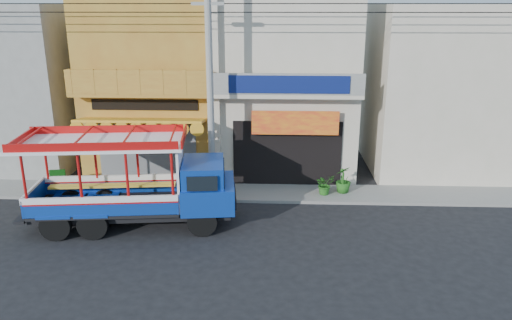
{
  "coord_description": "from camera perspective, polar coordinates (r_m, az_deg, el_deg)",
  "views": [
    {
      "loc": [
        1.55,
        -15.41,
        7.6
      ],
      "look_at": [
        0.78,
        2.5,
        1.97
      ],
      "focal_mm": 35.0,
      "sensor_mm": 36.0,
      "label": 1
    }
  ],
  "objects": [
    {
      "name": "ground",
      "position": [
        17.25,
        -2.97,
        -8.72
      ],
      "size": [
        90.0,
        90.0,
        0.0
      ],
      "primitive_type": "plane",
      "color": "black",
      "rests_on": "ground"
    },
    {
      "name": "sidewalk",
      "position": [
        20.88,
        -1.95,
        -3.73
      ],
      "size": [
        30.0,
        2.0,
        0.12
      ],
      "primitive_type": "cube",
      "color": "slate",
      "rests_on": "ground"
    },
    {
      "name": "shophouse_left",
      "position": [
        24.27,
        -10.9,
        8.87
      ],
      "size": [
        6.0,
        7.5,
        8.24
      ],
      "color": "#A96B25",
      "rests_on": "ground"
    },
    {
      "name": "shophouse_right",
      "position": [
        23.64,
        3.58,
        8.92
      ],
      "size": [
        6.0,
        6.75,
        8.24
      ],
      "color": "beige",
      "rests_on": "ground"
    },
    {
      "name": "party_pilaster",
      "position": [
        20.74,
        -4.67,
        7.39
      ],
      "size": [
        0.35,
        0.3,
        8.0
      ],
      "primitive_type": "cube",
      "color": "beige",
      "rests_on": "ground"
    },
    {
      "name": "filler_building_left",
      "position": [
        26.83,
        -25.69,
        7.6
      ],
      "size": [
        6.0,
        6.0,
        7.6
      ],
      "primitive_type": "cube",
      "color": "gray",
      "rests_on": "ground"
    },
    {
      "name": "filler_building_right",
      "position": [
        24.86,
        20.06,
        7.61
      ],
      "size": [
        6.0,
        6.0,
        7.6
      ],
      "primitive_type": "cube",
      "color": "beige",
      "rests_on": "ground"
    },
    {
      "name": "utility_pole",
      "position": [
        19.04,
        -4.86,
        9.63
      ],
      "size": [
        28.0,
        0.26,
        9.0
      ],
      "color": "gray",
      "rests_on": "ground"
    },
    {
      "name": "songthaew_truck",
      "position": [
        17.85,
        -12.43,
        -2.47
      ],
      "size": [
        7.54,
        3.16,
        3.42
      ],
      "color": "black",
      "rests_on": "ground"
    },
    {
      "name": "green_sign",
      "position": [
        22.21,
        -21.63,
        -2.41
      ],
      "size": [
        0.63,
        0.37,
        0.96
      ],
      "color": "black",
      "rests_on": "sidewalk"
    },
    {
      "name": "potted_plant_a",
      "position": [
        20.59,
        7.87,
        -2.76
      ],
      "size": [
        1.0,
        0.96,
        0.85
      ],
      "primitive_type": "imported",
      "rotation": [
        0.0,
        0.0,
        0.52
      ],
      "color": "#24621C",
      "rests_on": "sidewalk"
    },
    {
      "name": "potted_plant_c",
      "position": [
        20.87,
        9.95,
        -2.22
      ],
      "size": [
        0.88,
        0.88,
        1.11
      ],
      "primitive_type": "imported",
      "rotation": [
        0.0,
        0.0,
        3.93
      ],
      "color": "#24621C",
      "rests_on": "sidewalk"
    }
  ]
}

